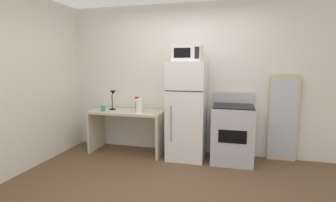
{
  "coord_description": "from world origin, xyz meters",
  "views": [
    {
      "loc": [
        0.77,
        -2.72,
        1.56
      ],
      "look_at": [
        -0.22,
        1.1,
        0.99
      ],
      "focal_mm": 26.98,
      "sensor_mm": 36.0,
      "label": 1
    }
  ],
  "objects_px": {
    "coffee_mug": "(103,108)",
    "oven_range": "(232,133)",
    "desk_lamp": "(113,97)",
    "refrigerator": "(187,111)",
    "desk": "(128,123)",
    "spray_bottle": "(137,105)",
    "paper_towel_roll": "(139,106)",
    "microwave": "(187,53)",
    "leaning_mirror": "(283,118)"
  },
  "relations": [
    {
      "from": "coffee_mug",
      "to": "leaning_mirror",
      "type": "height_order",
      "value": "leaning_mirror"
    },
    {
      "from": "desk",
      "to": "coffee_mug",
      "type": "height_order",
      "value": "coffee_mug"
    },
    {
      "from": "desk",
      "to": "microwave",
      "type": "height_order",
      "value": "microwave"
    },
    {
      "from": "desk_lamp",
      "to": "paper_towel_roll",
      "type": "bearing_deg",
      "value": -16.84
    },
    {
      "from": "paper_towel_roll",
      "to": "microwave",
      "type": "relative_size",
      "value": 0.52
    },
    {
      "from": "desk_lamp",
      "to": "microwave",
      "type": "xyz_separation_m",
      "value": [
        1.35,
        -0.05,
        0.75
      ]
    },
    {
      "from": "refrigerator",
      "to": "microwave",
      "type": "distance_m",
      "value": 0.93
    },
    {
      "from": "desk",
      "to": "refrigerator",
      "type": "xyz_separation_m",
      "value": [
        1.07,
        -0.01,
        0.27
      ]
    },
    {
      "from": "spray_bottle",
      "to": "leaning_mirror",
      "type": "relative_size",
      "value": 0.18
    },
    {
      "from": "spray_bottle",
      "to": "desk_lamp",
      "type": "bearing_deg",
      "value": -171.51
    },
    {
      "from": "desk_lamp",
      "to": "refrigerator",
      "type": "xyz_separation_m",
      "value": [
        1.35,
        -0.03,
        -0.19
      ]
    },
    {
      "from": "paper_towel_roll",
      "to": "microwave",
      "type": "xyz_separation_m",
      "value": [
        0.78,
        0.13,
        0.87
      ]
    },
    {
      "from": "refrigerator",
      "to": "oven_range",
      "type": "distance_m",
      "value": 0.82
    },
    {
      "from": "refrigerator",
      "to": "leaning_mirror",
      "type": "distance_m",
      "value": 1.55
    },
    {
      "from": "oven_range",
      "to": "microwave",
      "type": "bearing_deg",
      "value": -178.09
    },
    {
      "from": "oven_range",
      "to": "paper_towel_roll",
      "type": "bearing_deg",
      "value": -174.36
    },
    {
      "from": "coffee_mug",
      "to": "oven_range",
      "type": "distance_m",
      "value": 2.23
    },
    {
      "from": "desk",
      "to": "microwave",
      "type": "xyz_separation_m",
      "value": [
        1.07,
        -0.03,
        1.2
      ]
    },
    {
      "from": "desk_lamp",
      "to": "oven_range",
      "type": "bearing_deg",
      "value": -0.61
    },
    {
      "from": "spray_bottle",
      "to": "refrigerator",
      "type": "distance_m",
      "value": 0.92
    },
    {
      "from": "spray_bottle",
      "to": "microwave",
      "type": "relative_size",
      "value": 0.54
    },
    {
      "from": "desk",
      "to": "desk_lamp",
      "type": "height_order",
      "value": "desk_lamp"
    },
    {
      "from": "desk_lamp",
      "to": "spray_bottle",
      "type": "height_order",
      "value": "desk_lamp"
    },
    {
      "from": "microwave",
      "to": "leaning_mirror",
      "type": "relative_size",
      "value": 0.33
    },
    {
      "from": "coffee_mug",
      "to": "refrigerator",
      "type": "height_order",
      "value": "refrigerator"
    },
    {
      "from": "desk",
      "to": "paper_towel_roll",
      "type": "xyz_separation_m",
      "value": [
        0.29,
        -0.16,
        0.34
      ]
    },
    {
      "from": "desk_lamp",
      "to": "microwave",
      "type": "height_order",
      "value": "microwave"
    },
    {
      "from": "desk",
      "to": "desk_lamp",
      "type": "distance_m",
      "value": 0.54
    },
    {
      "from": "paper_towel_roll",
      "to": "leaning_mirror",
      "type": "bearing_deg",
      "value": 9.96
    },
    {
      "from": "refrigerator",
      "to": "microwave",
      "type": "bearing_deg",
      "value": -89.67
    },
    {
      "from": "desk",
      "to": "oven_range",
      "type": "bearing_deg",
      "value": -0.24
    },
    {
      "from": "oven_range",
      "to": "spray_bottle",
      "type": "bearing_deg",
      "value": 176.98
    },
    {
      "from": "spray_bottle",
      "to": "leaning_mirror",
      "type": "xyz_separation_m",
      "value": [
        2.44,
        0.17,
        -0.15
      ]
    },
    {
      "from": "desk_lamp",
      "to": "spray_bottle",
      "type": "xyz_separation_m",
      "value": [
        0.44,
        0.07,
        -0.14
      ]
    },
    {
      "from": "desk_lamp",
      "to": "spray_bottle",
      "type": "bearing_deg",
      "value": 8.49
    },
    {
      "from": "spray_bottle",
      "to": "leaning_mirror",
      "type": "distance_m",
      "value": 2.45
    },
    {
      "from": "coffee_mug",
      "to": "spray_bottle",
      "type": "distance_m",
      "value": 0.59
    },
    {
      "from": "desk_lamp",
      "to": "oven_range",
      "type": "relative_size",
      "value": 0.32
    },
    {
      "from": "spray_bottle",
      "to": "microwave",
      "type": "distance_m",
      "value": 1.28
    },
    {
      "from": "desk_lamp",
      "to": "paper_towel_roll",
      "type": "height_order",
      "value": "desk_lamp"
    },
    {
      "from": "microwave",
      "to": "spray_bottle",
      "type": "bearing_deg",
      "value": 172.99
    },
    {
      "from": "spray_bottle",
      "to": "oven_range",
      "type": "height_order",
      "value": "oven_range"
    },
    {
      "from": "desk",
      "to": "coffee_mug",
      "type": "xyz_separation_m",
      "value": [
        -0.39,
        -0.14,
        0.26
      ]
    },
    {
      "from": "desk",
      "to": "coffee_mug",
      "type": "relative_size",
      "value": 13.58
    },
    {
      "from": "desk",
      "to": "spray_bottle",
      "type": "relative_size",
      "value": 5.18
    },
    {
      "from": "desk",
      "to": "spray_bottle",
      "type": "distance_m",
      "value": 0.36
    },
    {
      "from": "coffee_mug",
      "to": "microwave",
      "type": "height_order",
      "value": "microwave"
    },
    {
      "from": "paper_towel_roll",
      "to": "microwave",
      "type": "height_order",
      "value": "microwave"
    },
    {
      "from": "paper_towel_roll",
      "to": "desk",
      "type": "bearing_deg",
      "value": 151.42
    },
    {
      "from": "refrigerator",
      "to": "oven_range",
      "type": "height_order",
      "value": "refrigerator"
    }
  ]
}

